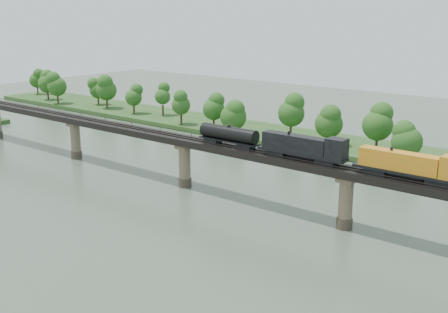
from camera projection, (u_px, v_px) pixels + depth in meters
The scene contains 6 objects.
ground at pixel (77, 225), 105.48m from camera, with size 400.00×400.00×0.00m, color #3B4B3C.
far_bank at pixel (309, 141), 169.29m from camera, with size 300.00×24.00×1.60m, color #25461C.
bridge at pixel (185, 164), 126.68m from camera, with size 236.00×30.00×11.50m.
bridge_superstructure at pixel (184, 136), 125.07m from camera, with size 220.00×4.90×0.75m.
far_treeline at pixel (278, 113), 168.85m from camera, with size 289.06×17.54×13.60m.
freight_train at pixel (370, 159), 97.75m from camera, with size 75.14×2.93×5.17m.
Camera 1 is at (83.50, -59.51, 39.30)m, focal length 45.00 mm.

